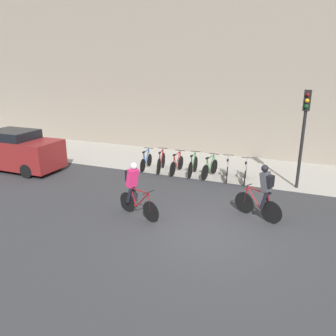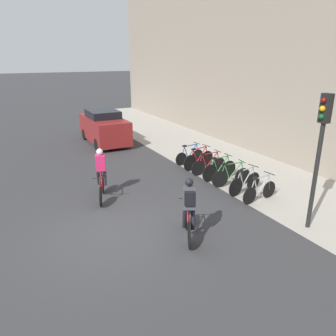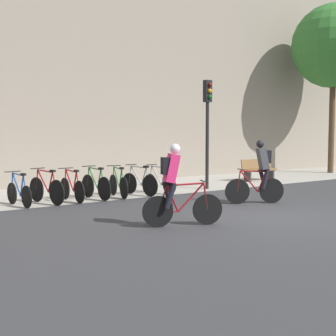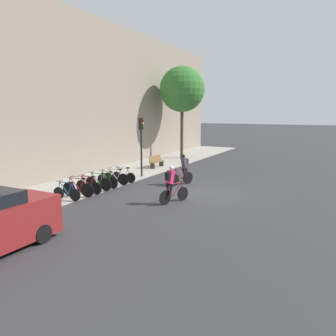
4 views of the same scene
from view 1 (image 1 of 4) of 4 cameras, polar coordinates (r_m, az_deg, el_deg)
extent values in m
plane|color=#333335|center=(9.73, 7.27, -11.37)|extent=(200.00, 200.00, 0.00)
cube|color=#A39E93|center=(15.88, 13.67, -0.24)|extent=(44.00, 4.50, 0.01)
cube|color=gray|center=(17.74, 16.31, 18.78)|extent=(44.00, 0.60, 10.64)
cylinder|color=black|center=(10.25, -3.01, -7.59)|extent=(0.64, 0.27, 0.67)
cylinder|color=black|center=(11.01, -7.11, -5.89)|extent=(0.64, 0.27, 0.67)
cylinder|color=maroon|center=(10.39, -4.51, -5.57)|extent=(0.58, 0.25, 0.62)
cylinder|color=maroon|center=(10.68, -6.03, -5.05)|extent=(0.28, 0.14, 0.58)
cylinder|color=maroon|center=(10.37, -5.01, -3.95)|extent=(0.79, 0.33, 0.07)
cylinder|color=maroon|center=(10.86, -6.34, -6.26)|extent=(0.43, 0.19, 0.05)
cylinder|color=maroon|center=(10.83, -6.82, -4.70)|extent=(0.23, 0.11, 0.56)
cylinder|color=maroon|center=(10.16, -3.22, -6.03)|extent=(0.13, 0.08, 0.59)
cylinder|color=black|center=(10.07, -3.43, -4.24)|extent=(0.19, 0.44, 0.03)
cube|color=black|center=(10.65, -6.52, -3.27)|extent=(0.22, 0.14, 0.06)
cube|color=#E52866|center=(10.47, -6.22, -1.71)|extent=(0.41, 0.41, 0.63)
sphere|color=silver|center=(10.28, -6.00, 0.36)|extent=(0.28, 0.28, 0.22)
cylinder|color=black|center=(10.64, -6.75, -4.72)|extent=(0.30, 0.20, 0.56)
cylinder|color=black|center=(10.77, -5.86, -4.40)|extent=(0.26, 0.19, 0.56)
cube|color=black|center=(10.55, -6.73, -1.28)|extent=(0.22, 0.29, 0.36)
cylinder|color=black|center=(11.12, 13.12, -5.88)|extent=(0.66, 0.35, 0.71)
cylinder|color=black|center=(10.63, 17.56, -7.36)|extent=(0.66, 0.35, 0.71)
cylinder|color=maroon|center=(10.84, 14.69, -5.01)|extent=(0.52, 0.28, 0.62)
cylinder|color=maroon|center=(10.66, 16.35, -5.62)|extent=(0.25, 0.15, 0.58)
cylinder|color=maroon|center=(10.68, 15.30, -3.76)|extent=(0.69, 0.37, 0.07)
cylinder|color=maroon|center=(10.73, 16.63, -7.10)|extent=(0.38, 0.21, 0.05)
cylinder|color=maroon|center=(10.57, 17.27, -5.87)|extent=(0.20, 0.12, 0.56)
cylinder|color=maroon|center=(10.99, 13.39, -4.54)|extent=(0.12, 0.08, 0.58)
cylinder|color=black|center=(10.86, 13.68, -2.98)|extent=(0.23, 0.42, 0.03)
cube|color=black|center=(10.49, 17.00, -4.15)|extent=(0.21, 0.16, 0.06)
cube|color=#3D3D42|center=(10.43, 16.70, -2.31)|extent=(0.43, 0.43, 0.63)
sphere|color=black|center=(10.34, 16.52, -0.07)|extent=(0.29, 0.29, 0.22)
cylinder|color=black|center=(10.69, 16.98, -5.15)|extent=(0.29, 0.22, 0.56)
cylinder|color=black|center=(10.52, 16.34, -5.47)|extent=(0.26, 0.20, 0.56)
cube|color=black|center=(10.35, 17.37, -2.24)|extent=(0.24, 0.30, 0.36)
cylinder|color=black|center=(15.91, -3.24, 1.39)|extent=(0.10, 0.60, 0.60)
cylinder|color=black|center=(15.06, -4.43, 0.44)|extent=(0.10, 0.60, 0.60)
cylinder|color=#1E478C|center=(15.55, -3.65, 2.08)|extent=(0.10, 0.53, 0.62)
cylinder|color=#1E478C|center=(15.23, -4.10, 1.69)|extent=(0.07, 0.25, 0.58)
cylinder|color=#1E478C|center=(15.38, -3.80, 2.99)|extent=(0.11, 0.71, 0.07)
cylinder|color=#1E478C|center=(15.23, -4.18, 0.61)|extent=(0.07, 0.38, 0.05)
cylinder|color=#1E478C|center=(15.06, -4.34, 1.53)|extent=(0.05, 0.20, 0.56)
cylinder|color=#1E478C|center=(15.80, -3.31, 2.36)|extent=(0.05, 0.11, 0.58)
cylinder|color=black|center=(15.69, -3.37, 3.49)|extent=(0.46, 0.08, 0.03)
cube|color=black|center=(15.05, -4.26, 2.77)|extent=(0.10, 0.21, 0.06)
cylinder|color=black|center=(15.65, -0.81, 1.34)|extent=(0.18, 0.70, 0.71)
cylinder|color=black|center=(14.67, -1.60, 0.25)|extent=(0.18, 0.70, 0.71)
cylinder|color=maroon|center=(15.24, -1.08, 2.00)|extent=(0.15, 0.56, 0.62)
cylinder|color=maroon|center=(14.88, -1.37, 1.57)|extent=(0.09, 0.27, 0.58)
cylinder|color=maroon|center=(15.06, -1.17, 2.93)|extent=(0.19, 0.76, 0.07)
cylinder|color=maroon|center=(14.87, -1.44, 0.45)|extent=(0.12, 0.41, 0.05)
cylinder|color=maroon|center=(14.68, -1.54, 1.39)|extent=(0.08, 0.22, 0.56)
cylinder|color=maroon|center=(15.53, -0.85, 2.33)|extent=(0.06, 0.12, 0.59)
cylinder|color=black|center=(15.41, -0.88, 3.48)|extent=(0.46, 0.12, 0.03)
cube|color=black|center=(14.69, -1.47, 2.67)|extent=(0.12, 0.21, 0.06)
cylinder|color=black|center=(15.35, 2.22, 0.90)|extent=(0.04, 0.65, 0.65)
cylinder|color=black|center=(14.43, 0.81, -0.17)|extent=(0.04, 0.65, 0.65)
cylinder|color=maroon|center=(14.96, 1.77, 1.58)|extent=(0.04, 0.57, 0.62)
cylinder|color=maroon|center=(14.62, 1.24, 1.15)|extent=(0.04, 0.26, 0.58)
cylinder|color=maroon|center=(14.78, 1.62, 2.53)|extent=(0.04, 0.77, 0.07)
cylinder|color=maroon|center=(14.61, 1.11, 0.02)|extent=(0.03, 0.42, 0.05)
cylinder|color=maroon|center=(14.43, 0.95, 0.97)|extent=(0.03, 0.22, 0.56)
cylinder|color=maroon|center=(15.24, 2.18, 1.90)|extent=(0.04, 0.12, 0.59)
cylinder|color=black|center=(15.12, 2.14, 3.07)|extent=(0.46, 0.03, 0.03)
cube|color=black|center=(14.43, 1.09, 2.27)|extent=(0.08, 0.20, 0.06)
cylinder|color=black|center=(15.09, 4.82, 0.68)|extent=(0.08, 0.71, 0.71)
cylinder|color=black|center=(14.19, 3.89, -0.38)|extent=(0.08, 0.71, 0.71)
cylinder|color=#2D6B33|center=(14.70, 4.54, 1.38)|extent=(0.08, 0.54, 0.62)
cylinder|color=#2D6B33|center=(14.37, 4.19, 0.96)|extent=(0.06, 0.25, 0.58)
cylinder|color=#2D6B33|center=(14.53, 4.46, 2.35)|extent=(0.09, 0.72, 0.07)
cylinder|color=#2D6B33|center=(14.37, 4.08, -0.19)|extent=(0.06, 0.39, 0.05)
cylinder|color=#2D6B33|center=(14.19, 4.00, 0.78)|extent=(0.05, 0.21, 0.56)
cylinder|color=#2D6B33|center=(14.97, 4.81, 1.70)|extent=(0.04, 0.12, 0.58)
cylinder|color=black|center=(14.85, 4.80, 2.89)|extent=(0.46, 0.06, 0.03)
cube|color=black|center=(14.19, 4.12, 2.10)|extent=(0.09, 0.20, 0.06)
cylinder|color=black|center=(14.87, 8.05, 0.22)|extent=(0.14, 0.66, 0.66)
cylinder|color=black|center=(14.02, 6.46, -0.77)|extent=(0.14, 0.66, 0.66)
cylinder|color=#2D6B33|center=(14.50, 7.57, 0.96)|extent=(0.12, 0.54, 0.62)
cylinder|color=#2D6B33|center=(14.19, 6.98, 0.55)|extent=(0.08, 0.25, 0.58)
cylinder|color=#2D6B33|center=(14.33, 7.44, 1.94)|extent=(0.15, 0.72, 0.07)
cylinder|color=#2D6B33|center=(14.19, 6.79, -0.60)|extent=(0.09, 0.39, 0.05)
cylinder|color=#2D6B33|center=(14.01, 6.65, 0.39)|extent=(0.06, 0.21, 0.56)
cylinder|color=#2D6B33|center=(14.75, 8.04, 1.26)|extent=(0.05, 0.12, 0.58)
cylinder|color=black|center=(14.63, 8.03, 2.47)|extent=(0.46, 0.10, 0.03)
cube|color=black|center=(14.00, 6.84, 1.71)|extent=(0.11, 0.21, 0.06)
cylinder|color=black|center=(14.74, 10.34, -0.01)|extent=(0.16, 0.68, 0.68)
cylinder|color=black|center=(13.81, 10.22, -1.19)|extent=(0.16, 0.68, 0.68)
cylinder|color=#99999E|center=(14.34, 10.36, 0.68)|extent=(0.14, 0.54, 0.62)
cylinder|color=#99999E|center=(14.00, 10.31, 0.21)|extent=(0.09, 0.26, 0.58)
cylinder|color=#99999E|center=(14.16, 10.41, 1.66)|extent=(0.17, 0.72, 0.07)
cylinder|color=#99999E|center=(14.00, 10.24, -0.97)|extent=(0.10, 0.39, 0.05)
cylinder|color=#99999E|center=(13.81, 10.29, 0.01)|extent=(0.07, 0.21, 0.56)
cylinder|color=#99999E|center=(14.62, 10.39, 1.03)|extent=(0.06, 0.12, 0.58)
cylinder|color=black|center=(14.50, 10.46, 2.24)|extent=(0.46, 0.11, 0.03)
cube|color=black|center=(13.81, 10.37, 1.36)|extent=(0.12, 0.21, 0.06)
cylinder|color=black|center=(14.62, 13.42, -0.49)|extent=(0.10, 0.61, 0.61)
cylinder|color=black|center=(13.70, 13.23, -1.69)|extent=(0.10, 0.61, 0.61)
cylinder|color=#99999E|center=(14.22, 13.43, 0.20)|extent=(0.10, 0.54, 0.62)
cylinder|color=#99999E|center=(13.88, 13.36, -0.28)|extent=(0.07, 0.25, 0.58)
cylinder|color=#99999E|center=(14.04, 13.49, 1.18)|extent=(0.12, 0.72, 0.07)
cylinder|color=#99999E|center=(13.88, 13.26, -1.46)|extent=(0.08, 0.39, 0.05)
cylinder|color=#99999E|center=(13.69, 13.32, -0.48)|extent=(0.06, 0.21, 0.56)
cylinder|color=#99999E|center=(14.50, 13.49, 0.56)|extent=(0.05, 0.12, 0.58)
cylinder|color=black|center=(14.38, 13.57, 1.77)|extent=(0.46, 0.08, 0.03)
cube|color=black|center=(13.69, 13.43, 0.88)|extent=(0.10, 0.21, 0.06)
cylinder|color=black|center=(13.63, 22.31, 4.40)|extent=(0.12, 0.12, 3.83)
cube|color=black|center=(13.41, 23.06, 10.79)|extent=(0.26, 0.20, 0.76)
sphere|color=#590C0C|center=(13.26, 23.17, 11.63)|extent=(0.15, 0.15, 0.15)
sphere|color=orange|center=(13.28, 23.06, 10.74)|extent=(0.15, 0.15, 0.15)
sphere|color=#0C4719|center=(13.30, 22.96, 9.85)|extent=(0.15, 0.15, 0.15)
cube|color=maroon|center=(16.81, -24.83, 2.47)|extent=(4.30, 1.78, 1.27)
cube|color=black|center=(16.72, -25.44, 5.26)|extent=(2.06, 1.57, 0.40)
cylinder|color=black|center=(15.45, -23.36, -0.49)|extent=(0.62, 0.20, 0.62)
cylinder|color=black|center=(16.58, -19.41, 1.09)|extent=(0.62, 0.20, 0.62)
cylinder|color=black|center=(18.43, -25.68, 1.91)|extent=(0.62, 0.20, 0.62)
camera|label=2|loc=(8.22, 68.03, 7.27)|focal=35.00mm
camera|label=3|loc=(10.86, -61.57, -5.97)|focal=50.00mm
camera|label=4|loc=(17.84, -62.34, 6.70)|focal=35.00mm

